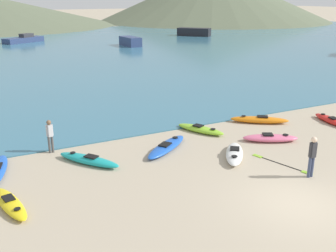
{
  "coord_description": "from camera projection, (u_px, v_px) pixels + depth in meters",
  "views": [
    {
      "loc": [
        -9.33,
        -8.48,
        6.7
      ],
      "look_at": [
        -0.85,
        8.1,
        0.5
      ],
      "focal_mm": 42.0,
      "sensor_mm": 36.0,
      "label": 1
    }
  ],
  "objects": [
    {
      "name": "kayak_on_sand_7",
      "position": [
        234.0,
        154.0,
        17.07
      ],
      "size": [
        2.16,
        2.52,
        0.38
      ],
      "color": "white",
      "rests_on": "ground_plane"
    },
    {
      "name": "moored_boat_1",
      "position": [
        194.0,
        32.0,
        67.93
      ],
      "size": [
        5.22,
        5.46,
        1.32
      ],
      "color": "black",
      "rests_on": "bay_water"
    },
    {
      "name": "ground_plane",
      "position": [
        299.0,
        203.0,
        13.31
      ],
      "size": [
        400.0,
        400.0,
        0.0
      ],
      "primitive_type": "plane",
      "color": "tan"
    },
    {
      "name": "kayak_on_sand_0",
      "position": [
        167.0,
        147.0,
        17.92
      ],
      "size": [
        3.07,
        2.53,
        0.34
      ],
      "color": "blue",
      "rests_on": "ground_plane"
    },
    {
      "name": "kayak_on_sand_5",
      "position": [
        200.0,
        129.0,
        20.24
      ],
      "size": [
        1.86,
        2.74,
        0.35
      ],
      "color": "#8CCC2D",
      "rests_on": "ground_plane"
    },
    {
      "name": "person_near_waterline",
      "position": [
        50.0,
        134.0,
        17.36
      ],
      "size": [
        0.31,
        0.24,
        1.52
      ],
      "color": "#4C4C4C",
      "rests_on": "ground_plane"
    },
    {
      "name": "kayak_on_sand_6",
      "position": [
        10.0,
        203.0,
        13.04
      ],
      "size": [
        1.13,
        2.76,
        0.31
      ],
      "color": "yellow",
      "rests_on": "ground_plane"
    },
    {
      "name": "kayak_on_sand_2",
      "position": [
        331.0,
        120.0,
        21.68
      ],
      "size": [
        1.08,
        2.68,
        0.35
      ],
      "color": "red",
      "rests_on": "ground_plane"
    },
    {
      "name": "loose_paddle",
      "position": [
        281.0,
        164.0,
        16.4
      ],
      "size": [
        0.92,
        2.73,
        0.03
      ],
      "color": "black",
      "rests_on": "ground_plane"
    },
    {
      "name": "kayak_on_sand_1",
      "position": [
        89.0,
        160.0,
        16.44
      ],
      "size": [
        2.28,
        2.83,
        0.37
      ],
      "color": "teal",
      "rests_on": "ground_plane"
    },
    {
      "name": "person_near_foreground",
      "position": [
        312.0,
        154.0,
        14.97
      ],
      "size": [
        0.33,
        0.23,
        1.65
      ],
      "color": "#384260",
      "rests_on": "ground_plane"
    },
    {
      "name": "kayak_on_sand_4",
      "position": [
        259.0,
        120.0,
        21.67
      ],
      "size": [
        2.98,
        2.37,
        0.41
      ],
      "color": "orange",
      "rests_on": "ground_plane"
    },
    {
      "name": "moored_boat_3",
      "position": [
        24.0,
        39.0,
        58.45
      ],
      "size": [
        6.2,
        4.65,
        1.25
      ],
      "color": "navy",
      "rests_on": "bay_water"
    },
    {
      "name": "bay_water",
      "position": [
        48.0,
        50.0,
        50.21
      ],
      "size": [
        160.0,
        70.0,
        0.06
      ],
      "primitive_type": "cube",
      "color": "teal",
      "rests_on": "ground_plane"
    },
    {
      "name": "kayak_on_sand_3",
      "position": [
        270.0,
        138.0,
        18.94
      ],
      "size": [
        2.69,
        1.91,
        0.38
      ],
      "color": "#E5668C",
      "rests_on": "ground_plane"
    },
    {
      "name": "moored_boat_0",
      "position": [
        130.0,
        41.0,
        54.25
      ],
      "size": [
        1.94,
        4.04,
        1.24
      ],
      "color": "navy",
      "rests_on": "bay_water"
    }
  ]
}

